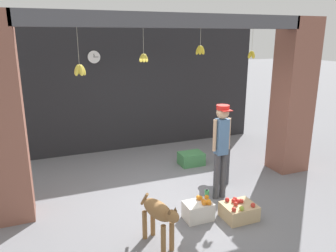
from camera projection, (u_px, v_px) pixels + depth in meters
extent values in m
plane|color=slate|center=(177.00, 195.00, 6.07)|extent=(60.00, 60.00, 0.00)
cube|color=#232326|center=(131.00, 87.00, 8.29)|extent=(6.87, 0.12, 3.22)
cube|color=brown|center=(293.00, 97.00, 6.90)|extent=(0.70, 0.60, 3.22)
cube|color=#4C4C51|center=(175.00, 20.00, 5.35)|extent=(4.97, 0.24, 0.24)
cylinder|color=#B2AD99|center=(78.00, 46.00, 4.91)|extent=(0.01, 0.01, 0.54)
ellipsoid|color=yellow|center=(83.00, 70.00, 5.03)|extent=(0.12, 0.07, 0.19)
ellipsoid|color=yellow|center=(80.00, 70.00, 5.05)|extent=(0.09, 0.12, 0.20)
ellipsoid|color=yellow|center=(77.00, 70.00, 5.02)|extent=(0.12, 0.10, 0.20)
ellipsoid|color=yellow|center=(77.00, 70.00, 4.97)|extent=(0.12, 0.10, 0.20)
ellipsoid|color=yellow|center=(81.00, 70.00, 4.97)|extent=(0.09, 0.12, 0.20)
cylinder|color=#B2AD99|center=(143.00, 41.00, 5.26)|extent=(0.01, 0.01, 0.40)
ellipsoid|color=yellow|center=(146.00, 58.00, 5.34)|extent=(0.10, 0.05, 0.15)
ellipsoid|color=yellow|center=(145.00, 58.00, 5.36)|extent=(0.09, 0.09, 0.16)
ellipsoid|color=yellow|center=(143.00, 58.00, 5.36)|extent=(0.07, 0.10, 0.16)
ellipsoid|color=yellow|center=(141.00, 58.00, 5.33)|extent=(0.10, 0.07, 0.16)
ellipsoid|color=yellow|center=(142.00, 58.00, 5.30)|extent=(0.10, 0.07, 0.16)
ellipsoid|color=yellow|center=(144.00, 58.00, 5.29)|extent=(0.07, 0.10, 0.16)
ellipsoid|color=yellow|center=(146.00, 58.00, 5.31)|extent=(0.09, 0.09, 0.16)
cylinder|color=#B2AD99|center=(201.00, 37.00, 5.59)|extent=(0.01, 0.01, 0.29)
ellipsoid|color=yellow|center=(202.00, 50.00, 5.67)|extent=(0.11, 0.06, 0.17)
ellipsoid|color=yellow|center=(200.00, 50.00, 5.69)|extent=(0.09, 0.11, 0.18)
ellipsoid|color=yellow|center=(198.00, 50.00, 5.68)|extent=(0.09, 0.11, 0.18)
ellipsoid|color=yellow|center=(198.00, 50.00, 5.63)|extent=(0.11, 0.06, 0.17)
ellipsoid|color=yellow|center=(200.00, 50.00, 5.61)|extent=(0.09, 0.11, 0.18)
ellipsoid|color=yellow|center=(202.00, 50.00, 5.62)|extent=(0.09, 0.11, 0.18)
cylinder|color=#B2AD99|center=(252.00, 40.00, 6.03)|extent=(0.01, 0.01, 0.39)
ellipsoid|color=yellow|center=(253.00, 55.00, 6.12)|extent=(0.10, 0.05, 0.16)
ellipsoid|color=yellow|center=(250.00, 55.00, 6.14)|extent=(0.05, 0.10, 0.16)
ellipsoid|color=yellow|center=(250.00, 55.00, 6.09)|extent=(0.10, 0.05, 0.16)
ellipsoid|color=yellow|center=(253.00, 55.00, 6.07)|extent=(0.05, 0.10, 0.16)
ellipsoid|color=olive|center=(158.00, 210.00, 4.51)|extent=(0.39, 0.64, 0.24)
cylinder|color=olive|center=(172.00, 236.00, 4.46)|extent=(0.07, 0.07, 0.44)
cylinder|color=olive|center=(163.00, 240.00, 4.38)|extent=(0.07, 0.07, 0.44)
cylinder|color=olive|center=(153.00, 222.00, 4.81)|extent=(0.07, 0.07, 0.44)
cylinder|color=olive|center=(145.00, 225.00, 4.73)|extent=(0.07, 0.07, 0.44)
ellipsoid|color=olive|center=(172.00, 216.00, 4.24)|extent=(0.21, 0.25, 0.16)
cone|color=brown|center=(175.00, 209.00, 4.25)|extent=(0.05, 0.05, 0.07)
cone|color=brown|center=(169.00, 211.00, 4.19)|extent=(0.05, 0.05, 0.07)
cylinder|color=olive|center=(145.00, 199.00, 4.75)|extent=(0.09, 0.19, 0.25)
cylinder|color=#424247|center=(223.00, 175.00, 5.91)|extent=(0.11, 0.11, 0.85)
cylinder|color=#424247|center=(216.00, 177.00, 5.85)|extent=(0.11, 0.11, 0.85)
cube|color=#4C7099|center=(222.00, 137.00, 5.68)|extent=(0.20, 0.18, 0.64)
cylinder|color=tan|center=(229.00, 134.00, 5.73)|extent=(0.06, 0.06, 0.56)
cylinder|color=tan|center=(215.00, 135.00, 5.62)|extent=(0.06, 0.06, 0.56)
sphere|color=tan|center=(223.00, 113.00, 5.57)|extent=(0.22, 0.22, 0.22)
cylinder|color=red|center=(223.00, 107.00, 5.54)|extent=(0.22, 0.22, 0.08)
cube|color=red|center=(226.00, 111.00, 5.46)|extent=(0.19, 0.13, 0.01)
cylinder|color=#424247|center=(220.00, 165.00, 6.44)|extent=(0.11, 0.11, 0.82)
cylinder|color=#424247|center=(227.00, 164.00, 6.45)|extent=(0.11, 0.11, 0.82)
cube|color=#754760|center=(222.00, 137.00, 6.58)|extent=(0.41, 0.64, 0.31)
sphere|color=black|center=(218.00, 128.00, 6.93)|extent=(0.20, 0.20, 0.20)
cube|color=silver|center=(198.00, 211.00, 5.25)|extent=(0.45, 0.32, 0.29)
sphere|color=orange|center=(200.00, 198.00, 5.30)|extent=(0.07, 0.07, 0.07)
sphere|color=orange|center=(207.00, 202.00, 5.15)|extent=(0.07, 0.07, 0.07)
sphere|color=orange|center=(199.00, 198.00, 5.29)|extent=(0.07, 0.07, 0.07)
sphere|color=orange|center=(198.00, 197.00, 5.32)|extent=(0.07, 0.07, 0.07)
sphere|color=orange|center=(207.00, 197.00, 5.33)|extent=(0.07, 0.07, 0.07)
sphere|color=orange|center=(209.00, 203.00, 5.14)|extent=(0.07, 0.07, 0.07)
sphere|color=orange|center=(203.00, 201.00, 5.19)|extent=(0.07, 0.07, 0.07)
sphere|color=orange|center=(204.00, 203.00, 5.13)|extent=(0.07, 0.07, 0.07)
sphere|color=orange|center=(209.00, 201.00, 5.18)|extent=(0.07, 0.07, 0.07)
cube|color=tan|center=(239.00, 211.00, 5.28)|extent=(0.52, 0.44, 0.24)
sphere|color=red|center=(234.00, 201.00, 5.30)|extent=(0.07, 0.07, 0.07)
sphere|color=red|center=(227.00, 200.00, 5.33)|extent=(0.07, 0.07, 0.07)
sphere|color=red|center=(253.00, 205.00, 5.17)|extent=(0.07, 0.07, 0.07)
sphere|color=red|center=(241.00, 201.00, 5.30)|extent=(0.07, 0.07, 0.07)
sphere|color=red|center=(235.00, 199.00, 5.36)|extent=(0.07, 0.07, 0.07)
sphere|color=red|center=(236.00, 204.00, 5.20)|extent=(0.07, 0.07, 0.07)
sphere|color=red|center=(234.00, 209.00, 5.04)|extent=(0.07, 0.07, 0.07)
sphere|color=red|center=(238.00, 201.00, 5.29)|extent=(0.07, 0.07, 0.07)
sphere|color=#99B238|center=(242.00, 208.00, 5.07)|extent=(0.07, 0.07, 0.07)
cube|color=#42844C|center=(191.00, 159.00, 7.49)|extent=(0.54, 0.41, 0.28)
cylinder|color=#38934C|center=(207.00, 196.00, 5.81)|extent=(0.08, 0.08, 0.22)
cylinder|color=black|center=(207.00, 190.00, 5.78)|extent=(0.04, 0.04, 0.02)
cylinder|color=black|center=(94.00, 57.00, 7.70)|extent=(0.31, 0.01, 0.31)
cylinder|color=white|center=(94.00, 57.00, 7.69)|extent=(0.29, 0.02, 0.29)
cube|color=black|center=(94.00, 56.00, 7.67)|extent=(0.01, 0.01, 0.08)
cube|color=black|center=(96.00, 57.00, 7.69)|extent=(0.11, 0.01, 0.01)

